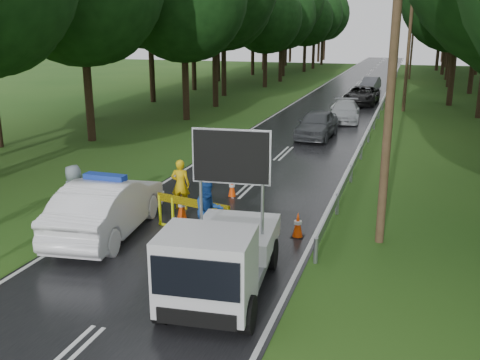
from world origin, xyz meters
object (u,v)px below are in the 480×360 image
at_px(police_sedan, 107,207).
at_px(queue_car_first, 317,124).
at_px(work_truck, 220,257).
at_px(queue_car_fourth, 370,84).
at_px(barrier, 193,207).
at_px(queue_car_third, 362,95).
at_px(civilian, 209,212).
at_px(officer, 181,185).
at_px(queue_car_second, 345,111).

bearing_deg(police_sedan, queue_car_first, -109.19).
xyz_separation_m(work_truck, queue_car_fourth, (-0.16, 43.16, -0.35)).
xyz_separation_m(barrier, queue_car_first, (1.03, 15.35, -0.04)).
bearing_deg(queue_car_third, police_sedan, -96.13).
height_order(barrier, civilian, civilian).
bearing_deg(civilian, queue_car_third, 45.88).
relative_size(police_sedan, barrier, 2.09).
relative_size(queue_car_first, queue_car_fourth, 1.15).
relative_size(police_sedan, civilian, 2.90).
bearing_deg(officer, queue_car_third, -108.25).
xyz_separation_m(barrier, civilian, (0.71, -0.50, 0.11)).
bearing_deg(police_sedan, civilian, 179.44).
distance_m(police_sedan, work_truck, 5.22).
xyz_separation_m(civilian, queue_car_third, (1.40, 30.17, -0.20)).
bearing_deg(queue_car_fourth, civilian, -85.23).
relative_size(officer, queue_car_second, 0.38).
distance_m(work_truck, barrier, 4.11).
relative_size(work_truck, queue_car_third, 0.92).
bearing_deg(queue_car_fourth, police_sedan, -89.53).
relative_size(officer, queue_car_first, 0.38).
bearing_deg(work_truck, queue_car_first, 87.66).
height_order(civilian, queue_car_third, civilian).
xyz_separation_m(civilian, queue_car_second, (1.11, 21.85, -0.26)).
distance_m(civilian, queue_car_third, 30.21).
distance_m(queue_car_first, queue_car_fourth, 24.32).
bearing_deg(officer, queue_car_first, -110.93).
height_order(officer, civilian, civilian).
distance_m(police_sedan, queue_car_fourth, 40.75).
xyz_separation_m(barrier, officer, (-1.22, 1.88, 0.06)).
xyz_separation_m(barrier, queue_car_third, (2.11, 29.67, -0.09)).
distance_m(barrier, civilian, 0.87).
distance_m(police_sedan, barrier, 2.52).
relative_size(queue_car_second, queue_car_third, 0.88).
bearing_deg(civilian, barrier, 103.28).
height_order(work_truck, officer, work_truck).
bearing_deg(officer, civilian, 117.69).
bearing_deg(queue_car_third, queue_car_fourth, 92.96).
bearing_deg(queue_car_second, officer, -103.51).
bearing_deg(queue_car_fourth, queue_car_third, -82.66).
distance_m(queue_car_first, queue_car_third, 14.37).
bearing_deg(queue_car_second, police_sedan, -105.29).
xyz_separation_m(queue_car_first, queue_car_fourth, (0.94, 24.30, -0.12)).
bearing_deg(officer, queue_car_fourth, -106.26).
xyz_separation_m(barrier, queue_car_fourth, (1.98, 39.65, -0.16)).
xyz_separation_m(work_truck, officer, (-3.36, 5.38, -0.12)).
relative_size(police_sedan, officer, 3.06).
bearing_deg(queue_car_first, civilian, -88.53).
relative_size(barrier, queue_car_third, 0.49).
bearing_deg(police_sedan, queue_car_third, -105.68).
relative_size(police_sedan, queue_car_fourth, 1.36).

